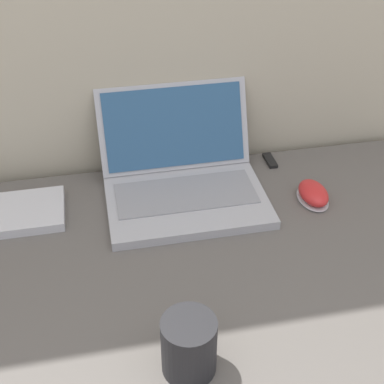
# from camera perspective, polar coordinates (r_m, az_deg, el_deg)

# --- Properties ---
(desk) EXTENTS (1.09, 0.68, 0.77)m
(desk) POSITION_cam_1_polar(r_m,az_deg,el_deg) (1.31, 2.22, -19.29)
(desk) COLOR #5B5651
(desk) RESTS_ON ground_plane
(laptop) EXTENTS (0.34, 0.31, 0.20)m
(laptop) POSITION_cam_1_polar(r_m,az_deg,el_deg) (1.16, -1.01, 1.73)
(laptop) COLOR #ADADB2
(laptop) RESTS_ON desk
(drink_cup) EXTENTS (0.08, 0.08, 0.10)m
(drink_cup) POSITION_cam_1_polar(r_m,az_deg,el_deg) (0.82, -0.33, -16.00)
(drink_cup) COLOR #232326
(drink_cup) RESTS_ON desk
(computer_mouse) EXTENTS (0.06, 0.10, 0.04)m
(computer_mouse) POSITION_cam_1_polar(r_m,az_deg,el_deg) (1.18, 12.80, -0.19)
(computer_mouse) COLOR #B2B2B7
(computer_mouse) RESTS_ON desk
(usb_stick) EXTENTS (0.02, 0.06, 0.01)m
(usb_stick) POSITION_cam_1_polar(r_m,az_deg,el_deg) (1.29, 8.33, 3.35)
(usb_stick) COLOR black
(usb_stick) RESTS_ON desk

